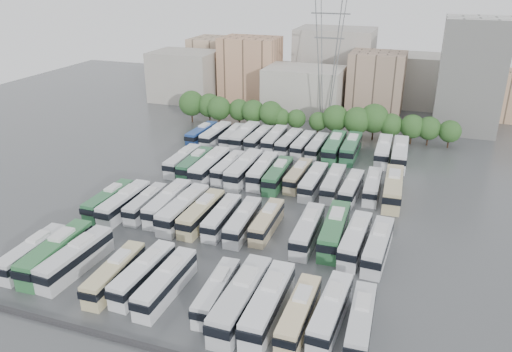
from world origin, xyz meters
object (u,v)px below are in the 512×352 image
(bus_r1_s1, at_px, (124,202))
(apartment_tower, at_px, (470,76))
(bus_r1_s8, at_px, (267,221))
(bus_r3_s8, at_px, (317,147))
(bus_r0_s9, at_px, (241,298))
(bus_r3_s13, at_px, (400,153))
(bus_r1_s4, at_px, (183,209))
(bus_r3_s2, at_px, (232,136))
(bus_r0_s8, at_px, (217,291))
(bus_r2_s7, at_px, (278,175))
(electricity_pylon, at_px, (329,49))
(bus_r1_s13, at_px, (378,245))
(bus_r0_s12, at_px, (331,311))
(bus_r2_s6, at_px, (263,170))
(bus_r1_s0, at_px, (109,200))
(bus_r1_s7, at_px, (243,221))
(bus_r0_s13, at_px, (361,321))
(bus_r3_s10, at_px, (351,148))
(bus_r2_s3, at_px, (210,166))
(bus_r2_s1, at_px, (183,160))
(bus_r0_s4, at_px, (115,273))
(bus_r0_s6, at_px, (166,282))
(bus_r1_s2, at_px, (146,203))
(bus_r1_s5, at_px, (202,213))
(bus_r0_s2, at_px, (76,258))
(bus_r3_s1, at_px, (216,135))
(bus_r2_s8, at_px, (298,175))
(bus_r0_s5, at_px, (143,273))
(bus_r2_s10, at_px, (333,183))
(bus_r1_s10, at_px, (308,230))
(bus_r3_s5, at_px, (275,139))
(bus_r2_s2, at_px, (195,164))
(bus_r0_s11, at_px, (299,313))
(bus_r3_s7, at_px, (303,144))
(bus_r2_s12, at_px, (373,186))
(bus_r1_s3, at_px, (168,203))
(bus_r0_s1, at_px, (56,252))
(bus_r0_s10, at_px, (268,303))
(bus_r2_s13, at_px, (393,188))
(bus_r3_s3, at_px, (245,136))
(bus_r2_s4, at_px, (229,167))
(bus_r3_s9, at_px, (334,147))
(bus_r3_s0, at_px, (202,134))
(bus_r0_s0, at_px, (33,252))
(bus_r3_s12, at_px, (384,150))
(bus_r3_s4, at_px, (259,139))

(bus_r1_s1, bearing_deg, apartment_tower, 51.63)
(bus_r1_s8, xyz_separation_m, bus_r3_s8, (-0.23, 34.60, 0.09))
(bus_r0_s9, bearing_deg, bus_r3_s13, 76.84)
(bus_r1_s4, bearing_deg, bus_r3_s2, 101.68)
(bus_r0_s8, bearing_deg, bus_r2_s7, 92.52)
(electricity_pylon, distance_m, bus_r1_s13, 62.78)
(bus_r0_s12, bearing_deg, bus_r2_s6, 121.52)
(bus_r1_s0, distance_m, bus_r1_s7, 22.97)
(bus_r1_s13, bearing_deg, bus_r1_s4, -179.57)
(bus_r0_s13, xyz_separation_m, bus_r3_s10, (-9.79, 53.75, 0.30))
(bus_r1_s4, xyz_separation_m, bus_r2_s3, (-3.34, 17.47, 0.07))
(bus_r2_s1, bearing_deg, bus_r0_s4, -75.77)
(bus_r2_s6, bearing_deg, bus_r0_s6, -91.46)
(bus_r1_s2, bearing_deg, bus_r1_s5, -4.25)
(bus_r0_s2, distance_m, bus_r0_s12, 33.11)
(bus_r3_s1, bearing_deg, bus_r2_s8, -33.51)
(bus_r0_s5, bearing_deg, bus_r0_s8, 0.79)
(bus_r1_s13, height_order, bus_r2_s10, bus_r1_s13)
(bus_r0_s6, height_order, bus_r3_s8, bus_r0_s6)
(bus_r1_s10, distance_m, bus_r3_s5, 40.45)
(electricity_pylon, height_order, bus_r2_s2, electricity_pylon)
(bus_r1_s7, relative_size, bus_r2_s10, 1.00)
(bus_r0_s6, distance_m, bus_r3_s8, 53.79)
(bus_r0_s11, xyz_separation_m, bus_r3_s7, (-13.28, 54.28, -0.01))
(bus_r2_s12, bearing_deg, bus_r1_s3, -151.05)
(bus_r0_s1, xyz_separation_m, bus_r1_s7, (19.87, 16.59, -0.23))
(bus_r0_s10, relative_size, bus_r2_s13, 0.95)
(bus_r2_s12, bearing_deg, bus_r3_s5, 140.35)
(bus_r0_s11, distance_m, bus_r3_s5, 58.64)
(bus_r0_s11, distance_m, bus_r3_s1, 63.26)
(bus_r3_s3, distance_m, bus_r3_s10, 23.38)
(bus_r2_s4, xyz_separation_m, bus_r3_s5, (3.39, 18.17, 0.10))
(bus_r3_s1, xyz_separation_m, bus_r3_s9, (26.64, -0.16, 0.24))
(bus_r3_s3, height_order, bus_r3_s5, bus_r3_s3)
(bus_r1_s8, distance_m, bus_r2_s7, 17.43)
(bus_r0_s6, height_order, bus_r0_s9, bus_r0_s9)
(bus_r2_s6, distance_m, bus_r2_s10, 13.39)
(bus_r0_s2, distance_m, bus_r3_s0, 52.97)
(bus_r3_s10, bearing_deg, bus_r0_s11, -87.02)
(bus_r1_s3, height_order, bus_r3_s13, bus_r3_s13)
(bus_r0_s0, height_order, bus_r1_s13, bus_r1_s13)
(bus_r0_s2, height_order, bus_r3_s9, bus_r3_s9)
(bus_r0_s1, xyz_separation_m, bus_r1_s5, (13.04, 16.87, -0.15))
(bus_r2_s4, height_order, bus_r3_s12, bus_r3_s12)
(bus_r2_s3, relative_size, bus_r3_s13, 0.98)
(bus_r3_s1, bearing_deg, bus_r3_s4, 5.26)
(bus_r1_s3, bearing_deg, apartment_tower, 52.35)
(bus_r0_s0, xyz_separation_m, bus_r0_s6, (19.90, -0.27, 0.06))
(bus_r2_s12, bearing_deg, apartment_tower, 68.90)
(bus_r0_s8, distance_m, bus_r1_s13, 23.25)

